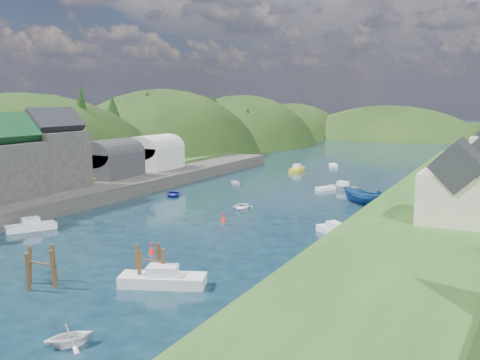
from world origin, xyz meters
The scene contains 13 objects.
ground centered at (0.00, 50.00, 0.00)m, with size 600.00×600.00×0.00m, color black.
hillside_left centered at (-45.00, 75.00, -8.03)m, with size 44.00×245.56×52.00m.
far_hills centered at (1.22, 174.01, -10.80)m, with size 103.00×68.00×44.00m.
hill_trees centered at (0.66, 64.37, 11.11)m, with size 91.47×147.65×12.12m.
quay_left centered at (-24.00, 20.00, 1.00)m, with size 12.00×110.00×2.00m, color #2D2B28.
terrace_left_grass centered at (-31.00, 20.00, 1.25)m, with size 12.00×110.00×2.50m, color #234719.
boat_sheds centered at (-26.00, 39.00, 5.27)m, with size 7.00×21.00×7.50m.
terrace_right centered at (25.00, 40.00, 1.20)m, with size 16.00×120.00×2.40m, color #234719.
piling_cluster_near centered at (-0.80, -4.84, 1.25)m, with size 3.14×2.94×3.64m.
piling_cluster_far centered at (6.06, -0.01, 1.15)m, with size 3.09×2.89×3.43m.
channel_buoy_near centered at (1.67, 6.25, 0.48)m, with size 0.70×0.70×1.10m.
channel_buoy_far centered at (1.35, 20.98, 0.48)m, with size 0.70×0.70×1.10m.
moored_boats centered at (-0.31, 19.15, 0.74)m, with size 36.01×94.35×2.49m.
Camera 1 is at (31.47, -33.74, 14.66)m, focal length 40.00 mm.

